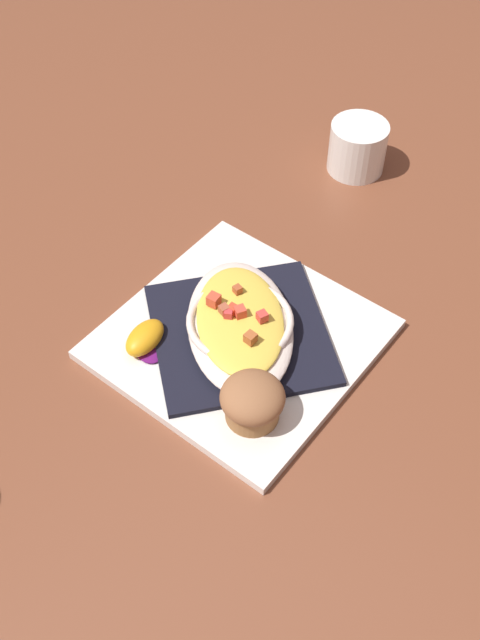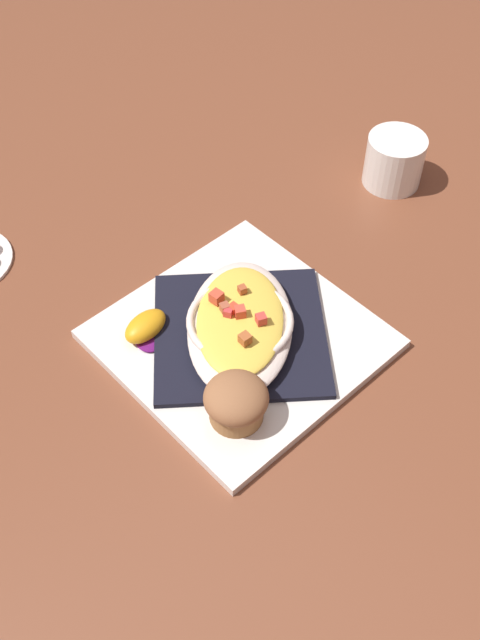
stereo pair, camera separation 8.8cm
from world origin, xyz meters
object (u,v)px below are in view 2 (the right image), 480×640
(gratin_dish, at_px, (240,323))
(muffin, at_px, (236,401))
(coffee_mug, at_px, (394,162))
(orange_garnish, at_px, (146,328))
(square_plate, at_px, (240,339))

(gratin_dish, distance_m, muffin, 0.11)
(muffin, bearing_deg, coffee_mug, -169.43)
(gratin_dish, bearing_deg, orange_garnish, -52.44)
(square_plate, height_order, muffin, muffin)
(muffin, distance_m, orange_garnish, 0.16)
(orange_garnish, bearing_deg, gratin_dish, 127.56)
(square_plate, xyz_separation_m, muffin, (0.09, 0.07, 0.03))
(square_plate, xyz_separation_m, coffee_mug, (-0.38, -0.02, 0.03))
(square_plate, bearing_deg, gratin_dish, -65.89)
(gratin_dish, relative_size, orange_garnish, 3.85)
(square_plate, distance_m, orange_garnish, 0.12)
(square_plate, height_order, orange_garnish, orange_garnish)
(coffee_mug, bearing_deg, orange_garnish, -8.93)
(muffin, xyz_separation_m, coffee_mug, (-0.47, -0.09, -0.01))
(gratin_dish, height_order, coffee_mug, coffee_mug)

